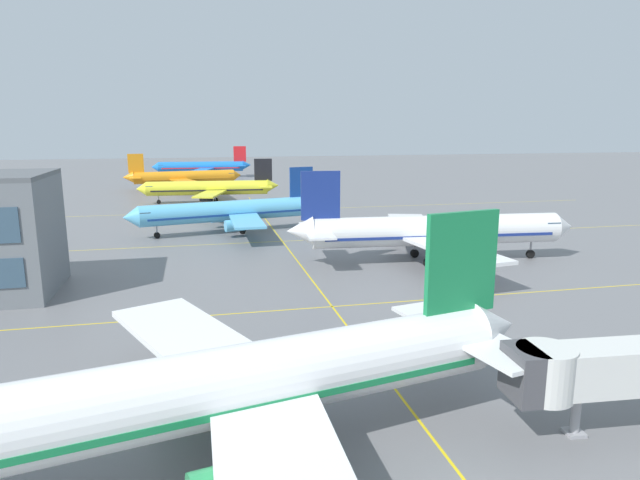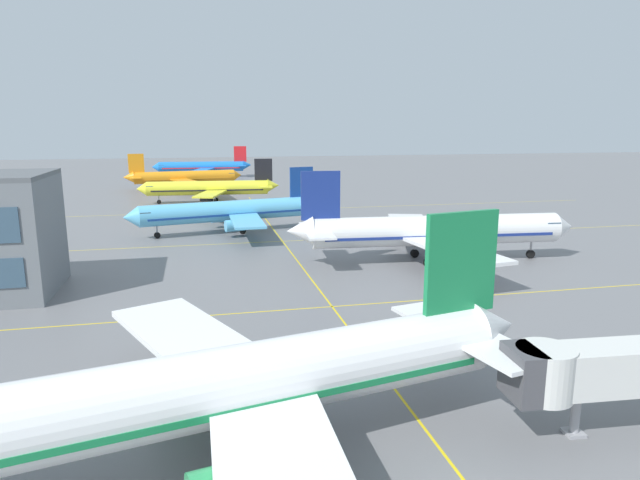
# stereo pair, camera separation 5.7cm
# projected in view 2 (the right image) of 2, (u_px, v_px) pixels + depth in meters

# --- Properties ---
(airliner_front_gate) EXTENTS (40.87, 34.70, 12.78)m
(airliner_front_gate) POSITION_uv_depth(u_px,v_px,m) (216.00, 389.00, 29.13)
(airliner_front_gate) COLOR white
(airliner_front_gate) RESTS_ON ground
(airliner_second_row) EXTENTS (39.53, 34.01, 12.29)m
(airliner_second_row) POSITION_uv_depth(u_px,v_px,m) (433.00, 231.00, 73.40)
(airliner_second_row) COLOR white
(airliner_second_row) RESTS_ON ground
(airliner_third_row) EXTENTS (34.12, 28.98, 10.68)m
(airliner_third_row) POSITION_uv_depth(u_px,v_px,m) (230.00, 211.00, 93.86)
(airliner_third_row) COLOR #5BB7E5
(airliner_third_row) RESTS_ON ground
(airliner_far_left_stand) EXTENTS (32.84, 28.26, 10.21)m
(airliner_far_left_stand) POSITION_uv_depth(u_px,v_px,m) (210.00, 188.00, 129.34)
(airliner_far_left_stand) COLOR yellow
(airliner_far_left_stand) RESTS_ON ground
(airliner_far_right_stand) EXTENTS (32.90, 28.11, 10.23)m
(airliner_far_right_stand) POSITION_uv_depth(u_px,v_px,m) (184.00, 177.00, 156.93)
(airliner_far_right_stand) COLOR orange
(airliner_far_right_stand) RESTS_ON ground
(airliner_distant_taxiway) EXTENTS (34.19, 29.45, 10.63)m
(airliner_distant_taxiway) POSITION_uv_depth(u_px,v_px,m) (203.00, 167.00, 193.73)
(airliner_distant_taxiway) COLOR blue
(airliner_distant_taxiway) RESTS_ON ground
(taxiway_markings) EXTENTS (154.69, 144.50, 0.01)m
(taxiway_markings) POSITION_uv_depth(u_px,v_px,m) (302.00, 267.00, 71.60)
(taxiway_markings) COLOR yellow
(taxiway_markings) RESTS_ON ground
(jet_bridge) EXTENTS (16.93, 4.07, 5.58)m
(jet_bridge) POSITION_uv_depth(u_px,v_px,m) (624.00, 367.00, 32.42)
(jet_bridge) COLOR silver
(jet_bridge) RESTS_ON ground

